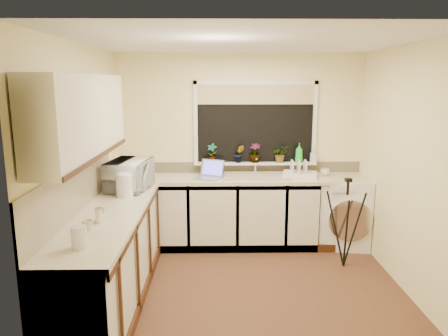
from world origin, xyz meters
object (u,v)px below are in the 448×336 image
dish_rack (300,175)px  soap_bottle_clear (313,155)px  washing_machine (343,211)px  microwave (129,175)px  laptop (210,173)px  cup_back (325,172)px  kettle (125,186)px  cup_left (88,225)px  steel_jar (100,215)px  plant_b (239,154)px  plant_c (255,153)px  plant_d (280,154)px  glass_jug (79,237)px  plant_a (212,153)px  soap_bottle_green (299,153)px  tripod (346,223)px

dish_rack → soap_bottle_clear: (0.22, 0.25, 0.21)m
washing_machine → microwave: (-2.60, -0.58, 0.62)m
laptop → dish_rack: (1.14, 0.01, -0.03)m
cup_back → laptop: bearing=-176.1°
laptop → microwave: microwave is taller
kettle → cup_left: (-0.09, -1.05, -0.08)m
washing_machine → steel_jar: bearing=-137.9°
dish_rack → steel_jar: (-2.06, -1.72, 0.03)m
plant_b → plant_c: plant_c is taller
kettle → steel_jar: (-0.04, -0.84, -0.06)m
plant_c → plant_d: size_ratio=1.16×
glass_jug → plant_a: size_ratio=0.66×
microwave → soap_bottle_clear: bearing=-61.5°
dish_rack → soap_bottle_green: 0.33m
cup_left → soap_bottle_clear: bearing=43.1°
washing_machine → tripod: size_ratio=0.86×
glass_jug → plant_b: plant_b is taller
microwave → soap_bottle_green: (2.05, 0.79, 0.11)m
dish_rack → microwave: 2.11m
washing_machine → plant_a: bearing=-179.0°
soap_bottle_green → plant_d: bearing=175.4°
plant_d → cup_left: plant_d is taller
soap_bottle_green → cup_back: soap_bottle_green is taller
dish_rack → tripod: size_ratio=0.40×
washing_machine → plant_d: bearing=172.9°
tripod → steel_jar: size_ratio=8.39×
soap_bottle_clear → steel_jar: bearing=-139.2°
soap_bottle_green → soap_bottle_clear: (0.19, 0.03, -0.04)m
soap_bottle_clear → plant_d: bearing=-179.2°
tripod → plant_b: bearing=125.5°
washing_machine → cup_back: (-0.24, 0.08, 0.50)m
laptop → cup_left: laptop is taller
tripod → glass_jug: size_ratio=6.26×
cup_back → cup_left: bearing=-140.6°
soap_bottle_green → dish_rack: bearing=-95.7°
soap_bottle_green → plant_a: bearing=178.9°
soap_bottle_green → laptop: bearing=-168.6°
soap_bottle_green → soap_bottle_clear: bearing=7.5°
soap_bottle_clear → microwave: bearing=-160.0°
steel_jar → plant_c: plant_c is taller
washing_machine → laptop: 1.79m
washing_machine → steel_jar: 3.19m
plant_c → cup_left: (-1.55, -2.16, -0.23)m
plant_a → tripod: bearing=-30.6°
cup_back → plant_c: bearing=170.5°
glass_jug → soap_bottle_clear: soap_bottle_clear is taller
microwave → washing_machine: bearing=-68.8°
microwave → plant_d: bearing=-57.3°
kettle → plant_b: plant_b is taller
laptop → steel_jar: bearing=-93.9°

